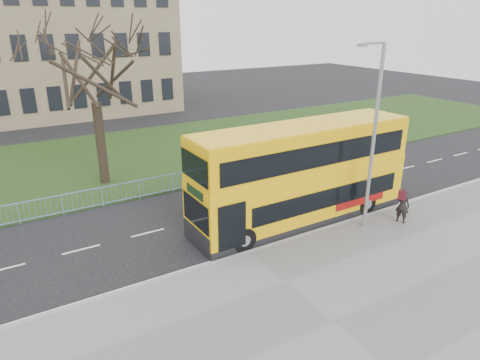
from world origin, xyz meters
name	(u,v)px	position (x,y,z in m)	size (l,w,h in m)	color
ground	(230,239)	(0.00, 0.00, 0.00)	(120.00, 120.00, 0.00)	black
pavement	(333,323)	(0.00, -6.75, 0.06)	(80.00, 10.50, 0.12)	slate
kerb	(248,253)	(0.00, -1.55, 0.07)	(80.00, 0.20, 0.14)	gray
grass_verge	(132,157)	(0.00, 14.30, 0.04)	(80.00, 15.40, 0.08)	#213613
guard_railing	(173,183)	(0.00, 6.60, 0.55)	(40.00, 0.12, 1.10)	#7FADE3
bare_tree	(94,86)	(-3.00, 10.00, 5.81)	(8.03, 8.03, 11.47)	black
civic_building	(12,44)	(-5.00, 35.00, 7.00)	(30.00, 15.00, 14.00)	#7A644D
yellow_bus	(302,171)	(3.97, -0.03, 2.53)	(11.28, 2.74, 4.72)	#FFBC0A
pedestrian	(403,205)	(7.83, -2.94, 0.99)	(0.63, 0.41, 1.73)	black
street_lamp	(373,132)	(5.89, -2.34, 4.71)	(1.77, 0.40, 8.38)	gray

